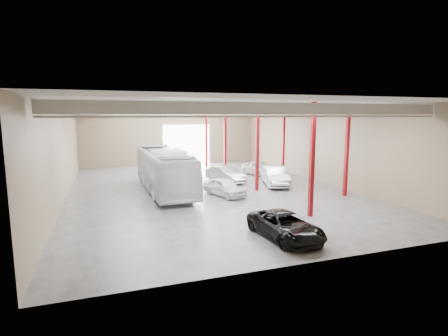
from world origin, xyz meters
TOP-DOWN VIEW (x-y plane):
  - depot_shell at (0.13, 0.48)m, footprint 22.12×32.12m
  - coach_bus at (-3.50, 0.46)m, footprint 3.19×12.71m
  - black_sedan at (0.38, -13.00)m, footprint 2.62×4.98m
  - car_row_a at (0.60, -3.00)m, footprint 2.87×4.36m
  - car_row_b at (2.50, 2.20)m, footprint 2.81×4.79m
  - car_row_c at (0.28, 9.00)m, footprint 2.48×5.32m
  - car_right_near at (6.20, -0.66)m, footprint 3.20×5.49m
  - car_right_far at (7.06, 4.54)m, footprint 2.83×4.77m

SIDE VIEW (x-z plane):
  - black_sedan at x=0.38m, z-range 0.00..1.34m
  - car_row_a at x=0.60m, z-range 0.00..1.38m
  - car_row_b at x=2.50m, z-range 0.00..1.49m
  - car_row_c at x=0.28m, z-range 0.00..1.50m
  - car_right_far at x=7.06m, z-range 0.00..1.52m
  - car_right_near at x=6.20m, z-range 0.00..1.71m
  - coach_bus at x=-3.50m, z-range 0.00..3.53m
  - depot_shell at x=0.13m, z-range 1.44..8.51m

